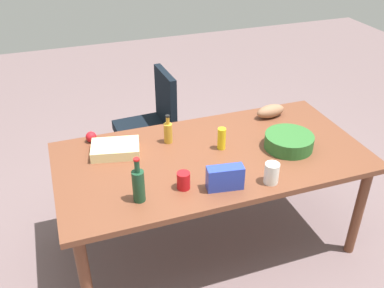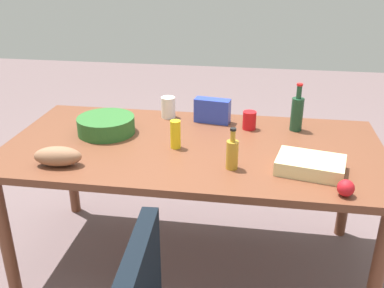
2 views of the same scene
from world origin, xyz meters
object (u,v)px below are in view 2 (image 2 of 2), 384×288
(chip_bag_blue, at_px, (212,111))
(red_solo_cup, at_px, (249,120))
(dressing_bottle, at_px, (232,153))
(apple_red, at_px, (346,188))
(mayo_jar, at_px, (168,107))
(mustard_bottle, at_px, (175,134))
(salad_bowl, at_px, (106,125))
(bread_loaf, at_px, (58,156))
(conference_table, at_px, (193,157))
(wine_bottle, at_px, (297,113))
(sheet_cake, at_px, (310,165))

(chip_bag_blue, xyz_separation_m, red_solo_cup, (-0.23, 0.08, -0.02))
(dressing_bottle, bearing_deg, red_solo_cup, -96.93)
(red_solo_cup, relative_size, apple_red, 1.45)
(mayo_jar, relative_size, apple_red, 1.77)
(chip_bag_blue, relative_size, mustard_bottle, 1.40)
(mustard_bottle, height_order, dressing_bottle, dressing_bottle)
(mayo_jar, distance_m, chip_bag_blue, 0.29)
(salad_bowl, height_order, apple_red, salad_bowl)
(dressing_bottle, bearing_deg, bread_loaf, 6.75)
(conference_table, distance_m, chip_bag_blue, 0.40)
(chip_bag_blue, height_order, wine_bottle, wine_bottle)
(chip_bag_blue, xyz_separation_m, mustard_bottle, (0.15, 0.42, 0.00))
(bread_loaf, distance_m, chip_bag_blue, 1.00)
(conference_table, xyz_separation_m, wine_bottle, (-0.58, -0.31, 0.19))
(sheet_cake, bearing_deg, salad_bowl, -15.69)
(mayo_jar, distance_m, dressing_bottle, 0.81)
(chip_bag_blue, bearing_deg, wine_bottle, 173.56)
(dressing_bottle, bearing_deg, wine_bottle, -121.23)
(conference_table, relative_size, sheet_cake, 6.53)
(salad_bowl, distance_m, red_solo_cup, 0.85)
(chip_bag_blue, height_order, salad_bowl, chip_bag_blue)
(red_solo_cup, bearing_deg, mayo_jar, -13.16)
(mustard_bottle, bearing_deg, apple_red, 154.94)
(mayo_jar, bearing_deg, red_solo_cup, 166.84)
(chip_bag_blue, relative_size, dressing_bottle, 1.03)
(chip_bag_blue, distance_m, mustard_bottle, 0.45)
(salad_bowl, height_order, mustard_bottle, mustard_bottle)
(bread_loaf, height_order, apple_red, bread_loaf)
(chip_bag_blue, bearing_deg, dressing_bottle, 105.09)
(conference_table, height_order, bread_loaf, bread_loaf)
(chip_bag_blue, height_order, dressing_bottle, dressing_bottle)
(wine_bottle, xyz_separation_m, apple_red, (-0.17, 0.75, -0.07))
(wine_bottle, height_order, red_solo_cup, wine_bottle)
(mayo_jar, height_order, chip_bag_blue, chip_bag_blue)
(apple_red, bearing_deg, bread_loaf, -3.60)
(bread_loaf, relative_size, mustard_bottle, 1.53)
(red_solo_cup, xyz_separation_m, apple_red, (-0.45, 0.73, -0.02))
(mayo_jar, relative_size, bread_loaf, 0.56)
(sheet_cake, distance_m, red_solo_cup, 0.61)
(conference_table, relative_size, salad_bowl, 6.24)
(salad_bowl, xyz_separation_m, mustard_bottle, (-0.44, 0.14, 0.03))
(mayo_jar, bearing_deg, chip_bag_blue, 172.03)
(conference_table, bearing_deg, wine_bottle, -151.82)
(mayo_jar, height_order, sheet_cake, mayo_jar)
(sheet_cake, bearing_deg, dressing_bottle, 3.57)
(sheet_cake, relative_size, apple_red, 4.21)
(bread_loaf, distance_m, dressing_bottle, 0.87)
(bread_loaf, xyz_separation_m, sheet_cake, (-1.24, -0.13, -0.02))
(wine_bottle, xyz_separation_m, red_solo_cup, (0.28, 0.02, -0.06))
(red_solo_cup, bearing_deg, chip_bag_blue, -19.29)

